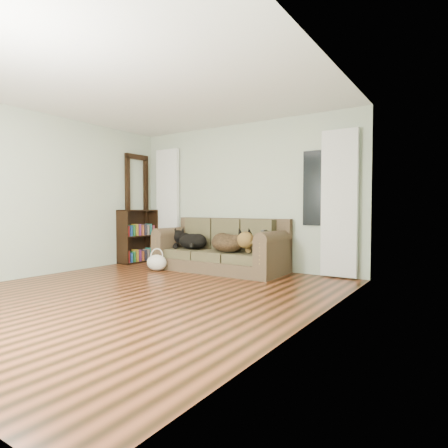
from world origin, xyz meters
The scene contains 15 objects.
floor centered at (0.00, 0.00, 0.00)m, with size 5.00×5.00×0.00m, color black.
ceiling centered at (0.00, 0.00, 2.60)m, with size 5.00×5.00×0.00m, color white.
wall_back centered at (0.00, 2.50, 1.30)m, with size 4.50×0.04×2.60m, color #ADBD9E.
wall_left centered at (-2.25, 0.00, 1.30)m, with size 0.04×5.00×2.60m, color #ADBD9E.
wall_right centered at (2.25, 0.00, 1.30)m, with size 0.04×5.00×2.60m, color #ADBD9E.
curtain_left centered at (-1.70, 2.42, 1.15)m, with size 0.55×0.08×2.25m, color white.
curtain_right centered at (1.80, 2.42, 1.15)m, with size 0.55×0.08×2.25m, color white.
window_pane centered at (1.45, 2.47, 1.40)m, with size 0.50×0.03×1.20m, color black.
door_casing centered at (-2.20, 2.05, 1.05)m, with size 0.07×0.60×2.10m, color black.
sofa centered at (-0.13, 1.98, 0.45)m, with size 2.31×1.00×0.94m, color #2C251B.
dog_black_lab centered at (-0.73, 1.95, 0.48)m, with size 0.67×0.47×0.28m, color black.
dog_shepherd centered at (0.15, 1.88, 0.49)m, with size 0.76×0.54×0.33m, color black.
tv_remote centered at (0.81, 1.84, 0.73)m, with size 0.05×0.18×0.02m, color black.
tote_bag centered at (-1.03, 1.38, 0.16)m, with size 0.38×0.29×0.28m, color beige.
bookshelf centered at (-2.09, 1.96, 0.50)m, with size 0.32×0.84×1.05m, color black.
Camera 1 is at (3.48, -3.34, 1.07)m, focal length 30.00 mm.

